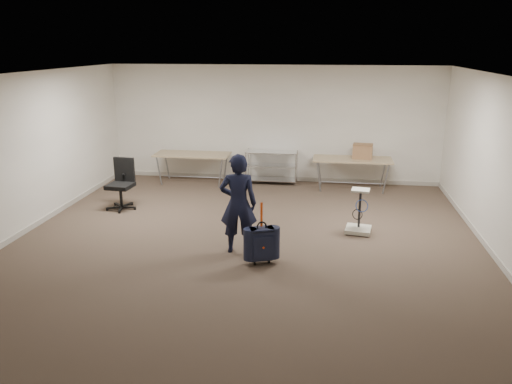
# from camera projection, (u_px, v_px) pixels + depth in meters

# --- Properties ---
(ground) EXTENTS (9.00, 9.00, 0.00)m
(ground) POSITION_uv_depth(u_px,v_px,m) (243.00, 251.00, 8.20)
(ground) COLOR #413527
(ground) RESTS_ON ground
(room_shell) EXTENTS (8.00, 9.00, 9.00)m
(room_shell) POSITION_uv_depth(u_px,v_px,m) (255.00, 220.00, 9.50)
(room_shell) COLOR silver
(room_shell) RESTS_ON ground
(folding_table_left) EXTENTS (1.80, 0.75, 0.73)m
(folding_table_left) POSITION_uv_depth(u_px,v_px,m) (192.00, 156.00, 12.02)
(folding_table_left) COLOR #9F8661
(folding_table_left) RESTS_ON ground
(folding_table_right) EXTENTS (1.80, 0.75, 0.73)m
(folding_table_right) POSITION_uv_depth(u_px,v_px,m) (352.00, 161.00, 11.49)
(folding_table_right) COLOR #9F8661
(folding_table_right) RESTS_ON ground
(wire_shelf) EXTENTS (1.22, 0.47, 0.80)m
(wire_shelf) POSITION_uv_depth(u_px,v_px,m) (272.00, 166.00, 12.06)
(wire_shelf) COLOR silver
(wire_shelf) RESTS_ON ground
(person) EXTENTS (0.64, 0.46, 1.64)m
(person) POSITION_uv_depth(u_px,v_px,m) (238.00, 204.00, 7.94)
(person) COLOR black
(person) RESTS_ON ground
(suitcase) EXTENTS (0.41, 0.32, 0.99)m
(suitcase) POSITION_uv_depth(u_px,v_px,m) (262.00, 244.00, 7.61)
(suitcase) COLOR black
(suitcase) RESTS_ON ground
(office_chair) EXTENTS (0.63, 0.63, 1.03)m
(office_chair) POSITION_uv_depth(u_px,v_px,m) (122.00, 194.00, 10.24)
(office_chair) COLOR black
(office_chair) RESTS_ON ground
(equipment_cart) EXTENTS (0.50, 0.50, 0.81)m
(equipment_cart) POSITION_uv_depth(u_px,v_px,m) (359.00, 221.00, 8.94)
(equipment_cart) COLOR beige
(equipment_cart) RESTS_ON ground
(cardboard_box) EXTENTS (0.47, 0.38, 0.33)m
(cardboard_box) POSITION_uv_depth(u_px,v_px,m) (363.00, 151.00, 11.48)
(cardboard_box) COLOR olive
(cardboard_box) RESTS_ON folding_table_right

